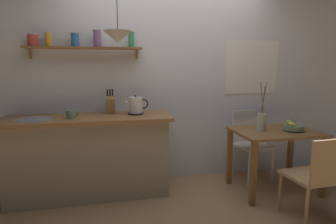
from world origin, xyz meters
The scene contains 13 objects.
ground_plane centered at (0.00, 0.00, 0.00)m, with size 14.00×14.00×0.00m, color #A87F56.
back_wall centered at (0.20, 0.65, 1.35)m, with size 6.80×0.11×2.70m.
kitchen_counter centered at (-1.00, 0.32, 0.47)m, with size 1.83×0.63×0.92m.
wall_shelf centered at (-1.06, 0.49, 1.72)m, with size 1.29×0.20×0.33m.
dining_table centered at (1.12, -0.04, 0.61)m, with size 0.96×0.69×0.74m.
dining_chair_near centered at (1.11, -0.75, 0.48)m, with size 0.46×0.45×0.84m.
dining_chair_far centered at (1.04, 0.42, 0.50)m, with size 0.51×0.48×0.89m.
fruit_bowl centered at (1.29, -0.11, 0.78)m, with size 0.23×0.23×0.13m.
twig_vase centered at (0.96, 0.00, 0.84)m, with size 0.10×0.10×0.57m.
electric_kettle centered at (-0.46, 0.34, 1.02)m, with size 0.26×0.18×0.22m.
knife_block centered at (-0.75, 0.45, 1.04)m, with size 0.10×0.16×0.29m.
coffee_mug_by_sink centered at (-1.17, 0.21, 0.97)m, with size 0.13×0.09×0.09m.
pendant_lamp centered at (-0.65, 0.17, 1.78)m, with size 0.30×0.30×0.57m.
Camera 1 is at (-0.80, -2.88, 1.48)m, focal length 30.05 mm.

